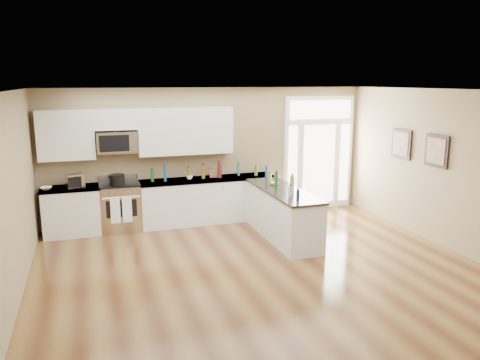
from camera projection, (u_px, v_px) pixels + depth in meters
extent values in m
plane|color=#4F2D16|center=(284.00, 293.00, 6.59)|extent=(8.00, 8.00, 0.00)
plane|color=#91805C|center=(211.00, 154.00, 10.01)|extent=(7.00, 0.00, 7.00)
plane|color=white|center=(288.00, 92.00, 6.00)|extent=(8.00, 8.00, 0.00)
cube|color=white|center=(72.00, 212.00, 9.05)|extent=(1.06, 0.62, 0.90)
cube|color=black|center=(74.00, 232.00, 9.13)|extent=(1.02, 0.52, 0.10)
cube|color=black|center=(70.00, 188.00, 8.95)|extent=(1.10, 0.66, 0.04)
cube|color=white|center=(208.00, 201.00, 9.87)|extent=(2.81, 0.62, 0.90)
cube|color=black|center=(208.00, 219.00, 9.96)|extent=(2.77, 0.52, 0.10)
cube|color=black|center=(208.00, 179.00, 9.78)|extent=(2.85, 0.66, 0.04)
cube|color=white|center=(282.00, 215.00, 8.86)|extent=(0.65, 2.28, 0.90)
cube|color=black|center=(282.00, 235.00, 8.94)|extent=(0.61, 2.18, 0.10)
cube|color=black|center=(283.00, 191.00, 8.76)|extent=(0.69, 2.32, 0.04)
cube|color=white|center=(66.00, 135.00, 8.87)|extent=(1.04, 0.33, 0.95)
cube|color=white|center=(186.00, 131.00, 9.58)|extent=(1.94, 0.33, 0.95)
cube|color=white|center=(115.00, 119.00, 9.10)|extent=(0.82, 0.33, 0.40)
cube|color=silver|center=(117.00, 142.00, 9.16)|extent=(0.78, 0.40, 0.42)
cube|color=black|center=(114.00, 143.00, 8.95)|extent=(0.56, 0.01, 0.32)
cube|color=white|center=(318.00, 153.00, 10.78)|extent=(1.70, 0.08, 2.60)
cube|color=white|center=(319.00, 164.00, 10.78)|extent=(0.78, 0.02, 1.80)
cube|color=white|center=(293.00, 166.00, 10.58)|extent=(0.22, 0.02, 1.80)
cube|color=white|center=(344.00, 163.00, 10.98)|extent=(0.22, 0.02, 1.80)
cube|color=white|center=(321.00, 110.00, 10.52)|extent=(1.50, 0.02, 0.40)
cube|color=black|center=(402.00, 144.00, 9.34)|extent=(0.04, 0.58, 0.58)
cube|color=brown|center=(400.00, 144.00, 9.33)|extent=(0.01, 0.46, 0.46)
cube|color=black|center=(437.00, 151.00, 8.41)|extent=(0.04, 0.58, 0.58)
cube|color=brown|center=(436.00, 151.00, 8.40)|extent=(0.01, 0.46, 0.46)
cube|color=silver|center=(121.00, 207.00, 9.32)|extent=(0.78, 0.64, 0.92)
cube|color=black|center=(119.00, 184.00, 9.22)|extent=(0.78, 0.60, 0.03)
cube|color=silver|center=(118.00, 178.00, 9.49)|extent=(0.78, 0.04, 0.14)
cube|color=black|center=(122.00, 209.00, 9.01)|extent=(0.58, 0.01, 0.34)
cylinder|color=silver|center=(121.00, 198.00, 8.94)|extent=(0.70, 0.02, 0.02)
cube|color=white|center=(115.00, 211.00, 8.94)|extent=(0.18, 0.02, 0.50)
cube|color=white|center=(127.00, 210.00, 9.01)|extent=(0.18, 0.02, 0.50)
cylinder|color=black|center=(117.00, 179.00, 9.08)|extent=(0.33, 0.33, 0.22)
cube|color=silver|center=(75.00, 181.00, 8.87)|extent=(0.37, 0.32, 0.27)
cube|color=brown|center=(214.00, 173.00, 9.89)|extent=(0.22, 0.18, 0.16)
imported|color=white|center=(46.00, 188.00, 8.74)|extent=(0.22, 0.22, 0.05)
imported|color=white|center=(274.00, 183.00, 9.14)|extent=(0.22, 0.22, 0.06)
imported|color=white|center=(190.00, 177.00, 9.63)|extent=(0.14, 0.14, 0.09)
cylinder|color=#19591E|center=(152.00, 176.00, 9.41)|extent=(0.07, 0.07, 0.24)
cylinder|color=navy|center=(267.00, 174.00, 9.42)|extent=(0.06, 0.06, 0.30)
cylinder|color=brown|center=(189.00, 174.00, 9.64)|extent=(0.07, 0.07, 0.24)
cylinder|color=olive|center=(292.00, 184.00, 8.58)|extent=(0.08, 0.08, 0.29)
cylinder|color=#26727F|center=(239.00, 170.00, 10.03)|extent=(0.06, 0.06, 0.25)
cylinder|color=#591919|center=(220.00, 170.00, 9.79)|extent=(0.09, 0.09, 0.32)
cylinder|color=#B2B2B7|center=(291.00, 191.00, 8.21)|extent=(0.07, 0.07, 0.19)
cylinder|color=navy|center=(298.00, 195.00, 7.93)|extent=(0.06, 0.06, 0.19)
cylinder|color=#3F7226|center=(256.00, 171.00, 10.02)|extent=(0.07, 0.07, 0.19)
cylinder|color=#19591E|center=(276.00, 181.00, 8.80)|extent=(0.08, 0.08, 0.30)
cylinder|color=navy|center=(165.00, 174.00, 9.43)|extent=(0.06, 0.06, 0.32)
cylinder|color=brown|center=(203.00, 172.00, 9.71)|extent=(0.07, 0.07, 0.27)
cylinder|color=olive|center=(270.00, 179.00, 9.13)|extent=(0.08, 0.08, 0.22)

